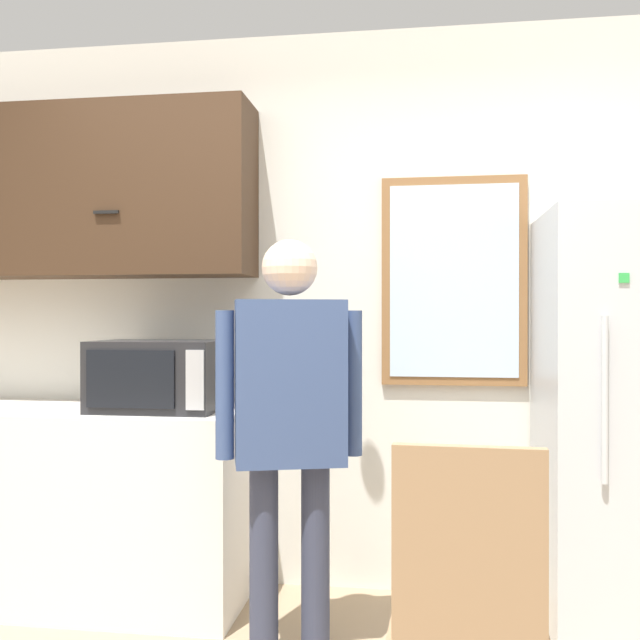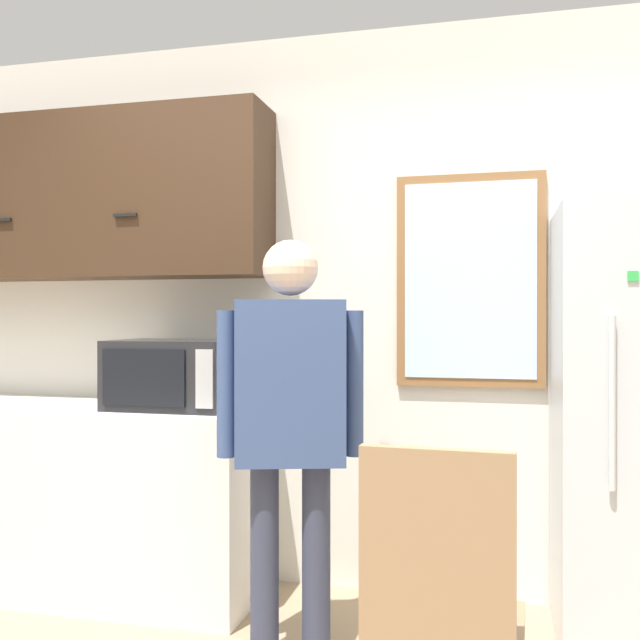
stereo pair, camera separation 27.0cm
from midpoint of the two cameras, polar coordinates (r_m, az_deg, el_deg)
name	(u,v)px [view 1 (the left image)]	position (r m, az deg, el deg)	size (l,w,h in m)	color
back_wall	(309,310)	(3.51, -3.10, 0.80)	(6.00, 0.06, 2.70)	silver
counter	(41,502)	(3.74, -23.45, -13.21)	(1.95, 0.63, 0.89)	silver
upper_cabinets	(56,194)	(3.82, -22.30, 9.34)	(1.95, 0.36, 0.82)	#3D2819
microwave	(159,376)	(3.34, -15.06, -4.32)	(0.56, 0.41, 0.32)	#232326
person	(290,406)	(2.74, -5.28, -6.90)	(0.54, 0.33, 1.61)	#33384C
refrigerator	(633,424)	(3.17, 21.54, -7.80)	(0.72, 0.72, 1.75)	silver
chair	(468,603)	(2.09, 7.90, -21.62)	(0.45, 0.45, 0.98)	#997551
window	(453,281)	(3.40, 8.42, 3.10)	(0.68, 0.05, 0.99)	olive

